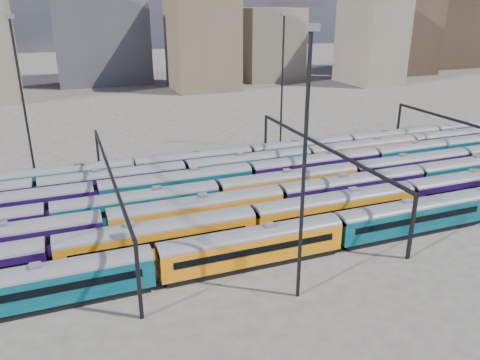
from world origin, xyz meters
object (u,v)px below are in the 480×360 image
object	(u,v)px
rake_2	(105,224)
mast_2	(304,162)
rake_0	(337,227)
rake_1	(335,206)

from	to	relation	value
rake_2	mast_2	size ratio (longest dim) A/B	5.28
rake_0	rake_1	xyz separation A→B (m)	(2.81, 5.00, 0.18)
rake_0	mast_2	distance (m)	15.80
rake_1	rake_2	world-z (taller)	rake_1
rake_1	rake_2	bearing A→B (deg)	169.88
rake_2	rake_1	bearing A→B (deg)	-10.12
rake_0	rake_1	distance (m)	5.74
rake_1	rake_0	bearing A→B (deg)	-119.35
mast_2	rake_2	bearing A→B (deg)	134.23
rake_1	rake_2	distance (m)	28.44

